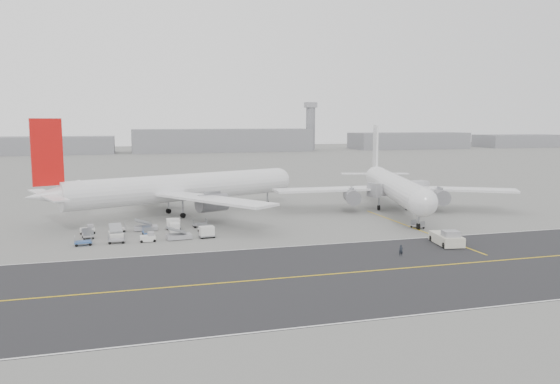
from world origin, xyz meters
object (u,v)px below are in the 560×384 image
object	(u,v)px
pushback_tug	(447,238)
airliner_a	(176,188)
control_tower	(311,125)
ground_crew_a	(401,251)
airliner_b	(394,186)
jet_bridge	(400,189)

from	to	relation	value
pushback_tug	airliner_a	bearing A→B (deg)	144.01
control_tower	ground_crew_a	distance (m)	289.45
control_tower	airliner_b	xyz separation A→B (m)	(-64.31, -240.71, -11.07)
jet_bridge	pushback_tug	bearing A→B (deg)	-119.01
airliner_b	ground_crew_a	xyz separation A→B (m)	(-17.74, -36.43, -4.37)
control_tower	airliner_a	xyz separation A→B (m)	(-109.36, -234.64, -10.66)
pushback_tug	jet_bridge	distance (m)	35.43
airliner_a	airliner_b	size ratio (longest dim) A/B	1.05
control_tower	airliner_a	size ratio (longest dim) A/B	0.58
jet_bridge	ground_crew_a	xyz separation A→B (m)	(-20.27, -38.30, -3.36)
ground_crew_a	airliner_b	bearing A→B (deg)	81.13
pushback_tug	ground_crew_a	world-z (taller)	pushback_tug
airliner_b	pushback_tug	world-z (taller)	airliner_b
airliner_b	ground_crew_a	distance (m)	40.76
pushback_tug	jet_bridge	xyz separation A→B (m)	(10.03, 33.83, 3.16)
jet_bridge	ground_crew_a	world-z (taller)	jet_bridge
control_tower	airliner_a	bearing A→B (deg)	-114.99
control_tower	pushback_tug	size ratio (longest dim) A/B	3.56
control_tower	ground_crew_a	bearing A→B (deg)	-106.49
airliner_a	jet_bridge	bearing A→B (deg)	-115.79
pushback_tug	airliner_b	bearing A→B (deg)	86.18
control_tower	airliner_b	size ratio (longest dim) A/B	0.61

